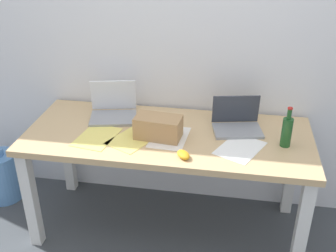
{
  "coord_description": "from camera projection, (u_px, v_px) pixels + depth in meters",
  "views": [
    {
      "loc": [
        0.37,
        -2.19,
        1.95
      ],
      "look_at": [
        0.0,
        0.0,
        0.78
      ],
      "focal_mm": 44.17,
      "sensor_mm": 36.0,
      "label": 1
    }
  ],
  "objects": [
    {
      "name": "beer_bottle",
      "position": [
        287.0,
        131.0,
        2.36
      ],
      "size": [
        0.06,
        0.06,
        0.24
      ],
      "color": "#1E5123",
      "rests_on": "desk"
    },
    {
      "name": "laptop_right",
      "position": [
        237.0,
        123.0,
        2.56
      ],
      "size": [
        0.33,
        0.27,
        0.2
      ],
      "color": "gray",
      "rests_on": "desk"
    },
    {
      "name": "back_wall",
      "position": [
        179.0,
        24.0,
        2.64
      ],
      "size": [
        5.2,
        0.08,
        2.6
      ],
      "primitive_type": "cube",
      "color": "white",
      "rests_on": "ground"
    },
    {
      "name": "water_cooler_jug",
      "position": [
        2.0,
        176.0,
        3.07
      ],
      "size": [
        0.26,
        0.26,
        0.42
      ],
      "color": "#598CC6",
      "rests_on": "ground"
    },
    {
      "name": "paper_sheet_front_right",
      "position": [
        240.0,
        148.0,
        2.38
      ],
      "size": [
        0.32,
        0.36,
        0.0
      ],
      "primitive_type": "cube",
      "rotation": [
        0.0,
        0.0,
        -0.46
      ],
      "color": "white",
      "rests_on": "desk"
    },
    {
      "name": "cardboard_box",
      "position": [
        158.0,
        127.0,
        2.46
      ],
      "size": [
        0.29,
        0.18,
        0.14
      ],
      "primitive_type": "cube",
      "rotation": [
        0.0,
        0.0,
        -0.1
      ],
      "color": "tan",
      "rests_on": "desk"
    },
    {
      "name": "ground_plane",
      "position": [
        168.0,
        225.0,
        2.88
      ],
      "size": [
        8.0,
        8.0,
        0.0
      ],
      "primitive_type": "plane",
      "color": "#42474C"
    },
    {
      "name": "computer_mouse",
      "position": [
        183.0,
        155.0,
        2.28
      ],
      "size": [
        0.11,
        0.12,
        0.03
      ],
      "primitive_type": "ellipsoid",
      "rotation": [
        0.0,
        0.0,
        0.59
      ],
      "color": "gold",
      "rests_on": "desk"
    },
    {
      "name": "laptop_left",
      "position": [
        113.0,
        110.0,
        2.71
      ],
      "size": [
        0.34,
        0.29,
        0.23
      ],
      "color": "gray",
      "rests_on": "desk"
    },
    {
      "name": "paper_sheet_front_left",
      "position": [
        97.0,
        137.0,
        2.49
      ],
      "size": [
        0.26,
        0.33,
        0.0
      ],
      "primitive_type": "cube",
      "rotation": [
        0.0,
        0.0,
        -0.16
      ],
      "color": "#F4E06B",
      "rests_on": "desk"
    },
    {
      "name": "paper_sheet_center",
      "position": [
        169.0,
        137.0,
        2.49
      ],
      "size": [
        0.23,
        0.31,
        0.0
      ],
      "primitive_type": "cube",
      "rotation": [
        0.0,
        0.0,
        -0.08
      ],
      "color": "white",
      "rests_on": "desk"
    },
    {
      "name": "paper_yellow_folder",
      "position": [
        133.0,
        139.0,
        2.47
      ],
      "size": [
        0.32,
        0.36,
        0.0
      ],
      "primitive_type": "cube",
      "rotation": [
        0.0,
        0.0,
        -0.46
      ],
      "color": "#F4E06B",
      "rests_on": "desk"
    },
    {
      "name": "desk",
      "position": [
        168.0,
        147.0,
        2.58
      ],
      "size": [
        1.76,
        0.73,
        0.73
      ],
      "color": "tan",
      "rests_on": "ground"
    }
  ]
}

